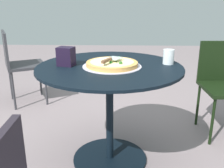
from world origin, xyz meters
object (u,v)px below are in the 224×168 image
Objects in this scene: drinking_cup at (168,57)px; patio_chair_far at (19,61)px; pizza_on_tray at (112,64)px; napkin_dispenser at (66,56)px; pizza_server at (110,59)px; patio_table at (110,93)px.

drinking_cup reaches higher than patio_chair_far.
pizza_on_tray is 0.31m from napkin_dispenser.
napkin_dispenser is at bearing 5.65° from drinking_cup.
pizza_on_tray is 0.05m from pizza_server.
drinking_cup is at bearing -163.21° from pizza_server.
drinking_cup reaches higher than pizza_on_tray.
drinking_cup is (-0.40, -0.07, 0.24)m from patio_table.
pizza_on_tray is at bearing 136.43° from patio_table.
patio_table is 0.25m from pizza_server.
patio_chair_far reaches higher than pizza_server.
napkin_dispenser reaches higher than patio_chair_far.
napkin_dispenser is (0.29, 0.00, 0.26)m from patio_table.
napkin_dispenser reaches higher than patio_table.
drinking_cup is 1.80m from patio_chair_far.
pizza_server is 2.09× the size of drinking_cup.
pizza_server is (0.01, 0.04, 0.04)m from pizza_on_tray.
pizza_server reaches higher than patio_table.
pizza_on_tray is 0.40m from drinking_cup.
patio_table is 0.21m from pizza_on_tray.
patio_table is at bearing 9.47° from drinking_cup.
pizza_server is 1.59m from patio_chair_far.
patio_chair_far is at bearing -46.92° from pizza_server.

